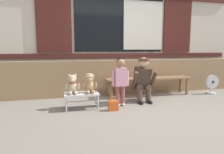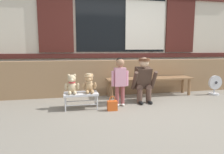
{
  "view_description": "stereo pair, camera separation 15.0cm",
  "coord_description": "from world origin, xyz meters",
  "px_view_note": "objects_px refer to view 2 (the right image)",
  "views": [
    {
      "loc": [
        -1.54,
        -3.35,
        1.13
      ],
      "look_at": [
        -0.53,
        0.61,
        0.55
      ],
      "focal_mm": 32.13,
      "sensor_mm": 36.0,
      "label": 1
    },
    {
      "loc": [
        -1.39,
        -3.39,
        1.13
      ],
      "look_at": [
        -0.53,
        0.61,
        0.55
      ],
      "focal_mm": 32.13,
      "sensor_mm": 36.0,
      "label": 2
    }
  ],
  "objects_px": {
    "small_display_bench": "(81,95)",
    "teddy_bear_plain": "(72,85)",
    "child_standing": "(120,76)",
    "handbag_on_ground": "(112,105)",
    "teddy_bear_with_hat": "(89,84)",
    "adult_crouching": "(143,80)",
    "floor_fan": "(215,85)",
    "wooden_bench_long": "(150,81)"
  },
  "relations": [
    {
      "from": "teddy_bear_with_hat",
      "to": "adult_crouching",
      "type": "distance_m",
      "value": 1.18
    },
    {
      "from": "small_display_bench",
      "to": "adult_crouching",
      "type": "height_order",
      "value": "adult_crouching"
    },
    {
      "from": "wooden_bench_long",
      "to": "small_display_bench",
      "type": "distance_m",
      "value": 1.82
    },
    {
      "from": "teddy_bear_with_hat",
      "to": "handbag_on_ground",
      "type": "relative_size",
      "value": 1.34
    },
    {
      "from": "floor_fan",
      "to": "handbag_on_ground",
      "type": "bearing_deg",
      "value": -165.39
    },
    {
      "from": "child_standing",
      "to": "handbag_on_ground",
      "type": "relative_size",
      "value": 3.52
    },
    {
      "from": "child_standing",
      "to": "adult_crouching",
      "type": "xyz_separation_m",
      "value": [
        0.56,
        0.17,
        -0.11
      ]
    },
    {
      "from": "small_display_bench",
      "to": "teddy_bear_with_hat",
      "type": "height_order",
      "value": "teddy_bear_with_hat"
    },
    {
      "from": "child_standing",
      "to": "handbag_on_ground",
      "type": "height_order",
      "value": "child_standing"
    },
    {
      "from": "adult_crouching",
      "to": "handbag_on_ground",
      "type": "xyz_separation_m",
      "value": [
        -0.77,
        -0.45,
        -0.38
      ]
    },
    {
      "from": "teddy_bear_with_hat",
      "to": "adult_crouching",
      "type": "height_order",
      "value": "adult_crouching"
    },
    {
      "from": "handbag_on_ground",
      "to": "floor_fan",
      "type": "distance_m",
      "value": 2.83
    },
    {
      "from": "adult_crouching",
      "to": "teddy_bear_with_hat",
      "type": "bearing_deg",
      "value": -170.88
    },
    {
      "from": "teddy_bear_plain",
      "to": "floor_fan",
      "type": "xyz_separation_m",
      "value": [
        3.45,
        0.46,
        -0.23
      ]
    },
    {
      "from": "teddy_bear_plain",
      "to": "handbag_on_ground",
      "type": "xyz_separation_m",
      "value": [
        0.71,
        -0.26,
        -0.37
      ]
    },
    {
      "from": "teddy_bear_plain",
      "to": "child_standing",
      "type": "relative_size",
      "value": 0.38
    },
    {
      "from": "wooden_bench_long",
      "to": "floor_fan",
      "type": "distance_m",
      "value": 1.63
    },
    {
      "from": "small_display_bench",
      "to": "teddy_bear_with_hat",
      "type": "distance_m",
      "value": 0.26
    },
    {
      "from": "handbag_on_ground",
      "to": "teddy_bear_plain",
      "type": "bearing_deg",
      "value": 160.08
    },
    {
      "from": "small_display_bench",
      "to": "handbag_on_ground",
      "type": "bearing_deg",
      "value": -24.92
    },
    {
      "from": "handbag_on_ground",
      "to": "floor_fan",
      "type": "xyz_separation_m",
      "value": [
        2.74,
        0.71,
        0.14
      ]
    },
    {
      "from": "small_display_bench",
      "to": "adult_crouching",
      "type": "bearing_deg",
      "value": 8.12
    },
    {
      "from": "small_display_bench",
      "to": "child_standing",
      "type": "distance_m",
      "value": 0.83
    },
    {
      "from": "teddy_bear_with_hat",
      "to": "wooden_bench_long",
      "type": "bearing_deg",
      "value": 24.47
    },
    {
      "from": "wooden_bench_long",
      "to": "child_standing",
      "type": "distance_m",
      "value": 1.16
    },
    {
      "from": "handbag_on_ground",
      "to": "small_display_bench",
      "type": "bearing_deg",
      "value": 155.08
    },
    {
      "from": "child_standing",
      "to": "adult_crouching",
      "type": "height_order",
      "value": "child_standing"
    },
    {
      "from": "small_display_bench",
      "to": "teddy_bear_plain",
      "type": "relative_size",
      "value": 1.76
    },
    {
      "from": "small_display_bench",
      "to": "teddy_bear_plain",
      "type": "bearing_deg",
      "value": 179.49
    },
    {
      "from": "teddy_bear_with_hat",
      "to": "child_standing",
      "type": "height_order",
      "value": "child_standing"
    },
    {
      "from": "wooden_bench_long",
      "to": "child_standing",
      "type": "xyz_separation_m",
      "value": [
        -0.92,
        -0.68,
        0.22
      ]
    },
    {
      "from": "adult_crouching",
      "to": "handbag_on_ground",
      "type": "distance_m",
      "value": 0.97
    },
    {
      "from": "adult_crouching",
      "to": "handbag_on_ground",
      "type": "height_order",
      "value": "adult_crouching"
    },
    {
      "from": "wooden_bench_long",
      "to": "teddy_bear_with_hat",
      "type": "height_order",
      "value": "teddy_bear_with_hat"
    },
    {
      "from": "wooden_bench_long",
      "to": "adult_crouching",
      "type": "relative_size",
      "value": 2.21
    },
    {
      "from": "wooden_bench_long",
      "to": "teddy_bear_plain",
      "type": "height_order",
      "value": "teddy_bear_plain"
    },
    {
      "from": "teddy_bear_plain",
      "to": "floor_fan",
      "type": "relative_size",
      "value": 0.76
    },
    {
      "from": "wooden_bench_long",
      "to": "teddy_bear_with_hat",
      "type": "bearing_deg",
      "value": -155.53
    },
    {
      "from": "teddy_bear_with_hat",
      "to": "adult_crouching",
      "type": "relative_size",
      "value": 0.38
    },
    {
      "from": "adult_crouching",
      "to": "teddy_bear_plain",
      "type": "bearing_deg",
      "value": -172.8
    },
    {
      "from": "child_standing",
      "to": "small_display_bench",
      "type": "bearing_deg",
      "value": -178.58
    },
    {
      "from": "teddy_bear_with_hat",
      "to": "floor_fan",
      "type": "bearing_deg",
      "value": 8.26
    }
  ]
}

